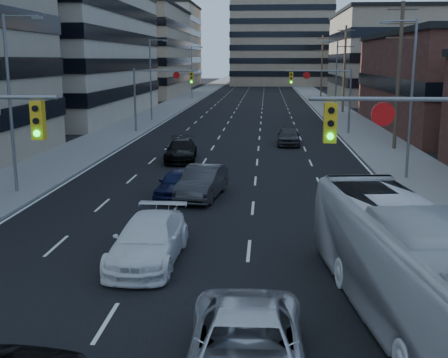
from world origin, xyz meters
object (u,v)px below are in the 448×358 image
transit_bus (409,264)px  sedan_blue (178,183)px  white_van (149,240)px  silver_suv (246,353)px

transit_bus → sedan_blue: bearing=114.4°
white_van → sedan_blue: 9.23m
sedan_blue → transit_bus: bearing=-51.4°
white_van → sedan_blue: size_ratio=1.25×
transit_bus → sedan_blue: transit_bus is taller
transit_bus → sedan_blue: size_ratio=2.60×
white_van → sedan_blue: (-0.40, 9.23, -0.05)m
silver_suv → sedan_blue: bearing=102.4°
sedan_blue → white_van: bearing=-81.1°
white_van → silver_suv: size_ratio=0.95×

